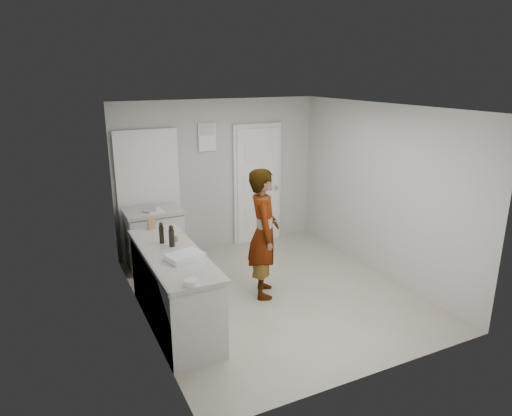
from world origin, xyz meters
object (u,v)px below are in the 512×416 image
oil_cruet_a (172,236)px  oil_cruet_b (161,233)px  person (264,233)px  cake_mix_box (151,223)px  baking_dish (185,257)px  spice_jar (177,239)px  egg_bowl (191,282)px

oil_cruet_a → oil_cruet_b: (-0.08, 0.16, -0.00)m
person → oil_cruet_b: size_ratio=6.61×
cake_mix_box → oil_cruet_b: (-0.00, -0.56, 0.05)m
oil_cruet_b → person: bearing=-4.5°
person → baking_dish: 1.33m
spice_jar → baking_dish: bearing=-97.5°
oil_cruet_a → spice_jar: bearing=52.4°
oil_cruet_a → baking_dish: bearing=-87.3°
person → cake_mix_box: person is taller
oil_cruet_b → cake_mix_box: bearing=89.5°
baking_dish → oil_cruet_a: bearing=92.7°
oil_cruet_b → egg_bowl: (-0.04, -1.24, -0.10)m
oil_cruet_a → person: bearing=2.6°
cake_mix_box → egg_bowl: (-0.04, -1.80, -0.05)m
egg_bowl → person: bearing=39.8°
cake_mix_box → baking_dish: cake_mix_box is taller
spice_jar → oil_cruet_b: oil_cruet_b is taller
oil_cruet_a → egg_bowl: 1.09m
person → spice_jar: (-1.16, 0.07, 0.09)m
baking_dish → egg_bowl: 0.66m
oil_cruet_a → egg_bowl: size_ratio=1.90×
person → baking_dish: person is taller
oil_cruet_a → oil_cruet_b: bearing=116.0°
person → cake_mix_box: size_ratio=10.99×
egg_bowl → oil_cruet_a: bearing=83.9°
cake_mix_box → spice_jar: bearing=-86.1°
person → oil_cruet_b: person is taller
person → cake_mix_box: 1.49m
person → baking_dish: bearing=134.2°
spice_jar → oil_cruet_b: (-0.17, 0.04, 0.09)m
person → oil_cruet_b: bearing=107.8°
spice_jar → egg_bowl: bearing=-99.9°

